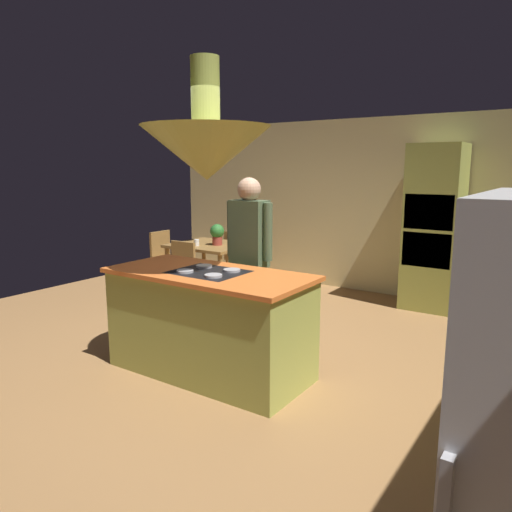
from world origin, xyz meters
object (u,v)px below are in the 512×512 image
(dining_table, at_px, (211,251))
(cup_on_table, at_px, (197,243))
(kitchen_island, at_px, (209,322))
(oven_tower, at_px, (434,228))
(chair_facing_island, at_px, (178,270))
(chair_at_corner, at_px, (165,255))
(person_at_island, at_px, (249,252))
(chair_by_back_wall, at_px, (239,255))
(potted_plant_on_table, at_px, (217,233))

(dining_table, bearing_deg, cup_on_table, -105.75)
(dining_table, xyz_separation_m, cup_on_table, (-0.07, -0.23, 0.14))
(kitchen_island, xyz_separation_m, cup_on_table, (-1.77, 1.87, 0.33))
(oven_tower, relative_size, chair_facing_island, 2.46)
(kitchen_island, height_order, chair_facing_island, kitchen_island)
(dining_table, bearing_deg, chair_at_corner, -180.00)
(kitchen_island, relative_size, chair_facing_island, 2.14)
(person_at_island, xyz_separation_m, chair_by_back_wall, (-1.65, 2.08, -0.51))
(kitchen_island, bearing_deg, chair_facing_island, 140.23)
(dining_table, relative_size, chair_facing_island, 1.25)
(chair_facing_island, bearing_deg, oven_tower, 33.14)
(chair_at_corner, relative_size, cup_on_table, 9.67)
(kitchen_island, bearing_deg, potted_plant_on_table, 126.95)
(chair_by_back_wall, bearing_deg, chair_facing_island, 90.00)
(oven_tower, bearing_deg, potted_plant_on_table, -156.42)
(oven_tower, height_order, person_at_island, oven_tower)
(chair_at_corner, bearing_deg, oven_tower, -72.92)
(person_at_island, bearing_deg, kitchen_island, -85.86)
(chair_by_back_wall, distance_m, cup_on_table, 0.97)
(chair_at_corner, relative_size, potted_plant_on_table, 2.90)
(oven_tower, xyz_separation_m, chair_by_back_wall, (-2.80, -0.46, -0.57))
(person_at_island, relative_size, potted_plant_on_table, 5.84)
(kitchen_island, height_order, potted_plant_on_table, potted_plant_on_table)
(oven_tower, xyz_separation_m, cup_on_table, (-2.87, -1.38, -0.27))
(kitchen_island, bearing_deg, chair_by_back_wall, 121.40)
(chair_facing_island, relative_size, chair_by_back_wall, 1.00)
(kitchen_island, relative_size, cup_on_table, 20.69)
(chair_facing_island, bearing_deg, kitchen_island, -39.77)
(oven_tower, height_order, chair_facing_island, oven_tower)
(potted_plant_on_table, bearing_deg, oven_tower, 23.58)
(chair_by_back_wall, bearing_deg, kitchen_island, 121.40)
(chair_by_back_wall, height_order, potted_plant_on_table, potted_plant_on_table)
(person_at_island, bearing_deg, oven_tower, 65.64)
(potted_plant_on_table, distance_m, cup_on_table, 0.32)
(chair_facing_island, distance_m, potted_plant_on_table, 0.80)
(cup_on_table, bearing_deg, oven_tower, 25.64)
(oven_tower, xyz_separation_m, chair_facing_island, (-2.80, -1.83, -0.57))
(chair_facing_island, bearing_deg, potted_plant_on_table, 78.49)
(kitchen_island, xyz_separation_m, chair_at_corner, (-2.62, 2.10, 0.03))
(kitchen_island, bearing_deg, dining_table, 128.99)
(person_at_island, distance_m, chair_at_corner, 2.97)
(kitchen_island, xyz_separation_m, oven_tower, (1.10, 3.24, 0.60))
(kitchen_island, xyz_separation_m, chair_facing_island, (-1.70, 1.41, 0.03))
(kitchen_island, height_order, dining_table, kitchen_island)
(kitchen_island, distance_m, chair_at_corner, 3.36)
(oven_tower, relative_size, chair_by_back_wall, 2.46)
(chair_facing_island, height_order, chair_at_corner, same)
(chair_at_corner, bearing_deg, potted_plant_on_table, -91.09)
(chair_facing_island, distance_m, cup_on_table, 0.55)
(person_at_island, relative_size, cup_on_table, 19.45)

